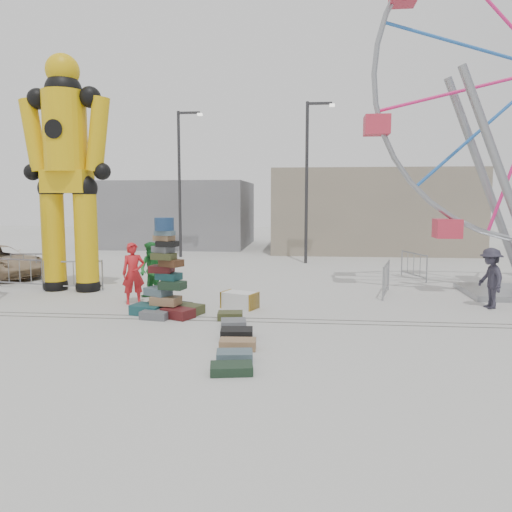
# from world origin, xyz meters

# --- Properties ---
(ground) EXTENTS (90.00, 90.00, 0.00)m
(ground) POSITION_xyz_m (0.00, 0.00, 0.00)
(ground) COLOR #9E9E99
(ground) RESTS_ON ground
(track_line_near) EXTENTS (40.00, 0.04, 0.01)m
(track_line_near) POSITION_xyz_m (0.00, 0.60, 0.00)
(track_line_near) COLOR #47443F
(track_line_near) RESTS_ON ground
(track_line_far) EXTENTS (40.00, 0.04, 0.01)m
(track_line_far) POSITION_xyz_m (0.00, 1.00, 0.00)
(track_line_far) COLOR #47443F
(track_line_far) RESTS_ON ground
(building_right) EXTENTS (12.00, 8.00, 5.00)m
(building_right) POSITION_xyz_m (7.00, 20.00, 2.50)
(building_right) COLOR gray
(building_right) RESTS_ON ground
(building_left) EXTENTS (10.00, 8.00, 4.40)m
(building_left) POSITION_xyz_m (-6.00, 22.00, 2.20)
(building_left) COLOR gray
(building_left) RESTS_ON ground
(lamp_post_right) EXTENTS (1.41, 0.25, 8.00)m
(lamp_post_right) POSITION_xyz_m (3.09, 13.00, 4.48)
(lamp_post_right) COLOR #2D2D30
(lamp_post_right) RESTS_ON ground
(lamp_post_left) EXTENTS (1.41, 0.25, 8.00)m
(lamp_post_left) POSITION_xyz_m (-3.91, 15.00, 4.48)
(lamp_post_left) COLOR #2D2D30
(lamp_post_left) RESTS_ON ground
(suitcase_tower) EXTENTS (2.11, 1.75, 2.74)m
(suitcase_tower) POSITION_xyz_m (-0.91, 1.22, 0.77)
(suitcase_tower) COLOR #1B4E52
(suitcase_tower) RESTS_ON ground
(crash_test_dummy) EXTENTS (3.33, 1.47, 8.41)m
(crash_test_dummy) POSITION_xyz_m (-5.31, 4.52, 4.43)
(crash_test_dummy) COLOR black
(crash_test_dummy) RESTS_ON ground
(steamer_trunk) EXTENTS (1.17, 0.94, 0.48)m
(steamer_trunk) POSITION_xyz_m (1.04, 2.26, 0.24)
(steamer_trunk) COLOR silver
(steamer_trunk) RESTS_ON ground
(row_case_0) EXTENTS (0.72, 0.58, 0.21)m
(row_case_0) POSITION_xyz_m (0.97, 0.83, 0.10)
(row_case_0) COLOR #3D4221
(row_case_0) RESTS_ON ground
(row_case_1) EXTENTS (0.72, 0.68, 0.20)m
(row_case_1) POSITION_xyz_m (1.18, -0.03, 0.10)
(row_case_1) COLOR slate
(row_case_1) RESTS_ON ground
(row_case_2) EXTENTS (0.79, 0.62, 0.22)m
(row_case_2) POSITION_xyz_m (1.39, -0.96, 0.11)
(row_case_2) COLOR black
(row_case_2) RESTS_ON ground
(row_case_3) EXTENTS (0.82, 0.50, 0.22)m
(row_case_3) POSITION_xyz_m (1.54, -1.84, 0.11)
(row_case_3) COLOR #97714D
(row_case_3) RESTS_ON ground
(row_case_4) EXTENTS (0.78, 0.58, 0.21)m
(row_case_4) POSITION_xyz_m (1.58, -2.63, 0.10)
(row_case_4) COLOR #4D636E
(row_case_4) RESTS_ON ground
(row_case_5) EXTENTS (0.87, 0.64, 0.18)m
(row_case_5) POSITION_xyz_m (1.62, -3.33, 0.09)
(row_case_5) COLOR #1B3120
(row_case_5) RESTS_ON ground
(barricade_dummy_a) EXTENTS (2.00, 0.36, 1.10)m
(barricade_dummy_a) POSITION_xyz_m (-7.80, 6.62, 0.55)
(barricade_dummy_a) COLOR gray
(barricade_dummy_a) RESTS_ON ground
(barricade_dummy_b) EXTENTS (1.98, 0.50, 1.10)m
(barricade_dummy_b) POSITION_xyz_m (-7.44, 4.84, 0.55)
(barricade_dummy_b) COLOR gray
(barricade_dummy_b) RESTS_ON ground
(barricade_dummy_c) EXTENTS (1.98, 0.50, 1.10)m
(barricade_dummy_c) POSITION_xyz_m (-5.20, 4.46, 0.55)
(barricade_dummy_c) COLOR gray
(barricade_dummy_c) RESTS_ON ground
(barricade_wheel_front) EXTENTS (0.58, 1.97, 1.10)m
(barricade_wheel_front) POSITION_xyz_m (5.70, 4.71, 0.55)
(barricade_wheel_front) COLOR gray
(barricade_wheel_front) RESTS_ON ground
(barricade_wheel_back) EXTENTS (0.68, 1.94, 1.10)m
(barricade_wheel_back) POSITION_xyz_m (7.38, 8.36, 0.55)
(barricade_wheel_back) COLOR gray
(barricade_wheel_back) RESTS_ON ground
(pedestrian_red) EXTENTS (0.83, 0.71, 1.91)m
(pedestrian_red) POSITION_xyz_m (-2.32, 2.55, 0.96)
(pedestrian_red) COLOR red
(pedestrian_red) RESTS_ON ground
(pedestrian_green) EXTENTS (1.12, 1.03, 1.86)m
(pedestrian_green) POSITION_xyz_m (-2.00, 3.37, 0.93)
(pedestrian_green) COLOR #1C712B
(pedestrian_green) RESTS_ON ground
(pedestrian_black) EXTENTS (1.16, 1.09, 1.92)m
(pedestrian_black) POSITION_xyz_m (-2.35, 5.58, 0.96)
(pedestrian_black) COLOR black
(pedestrian_black) RESTS_ON ground
(pedestrian_grey) EXTENTS (0.82, 1.25, 1.81)m
(pedestrian_grey) POSITION_xyz_m (8.48, 3.00, 0.91)
(pedestrian_grey) COLOR #262430
(pedestrian_grey) RESTS_ON ground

